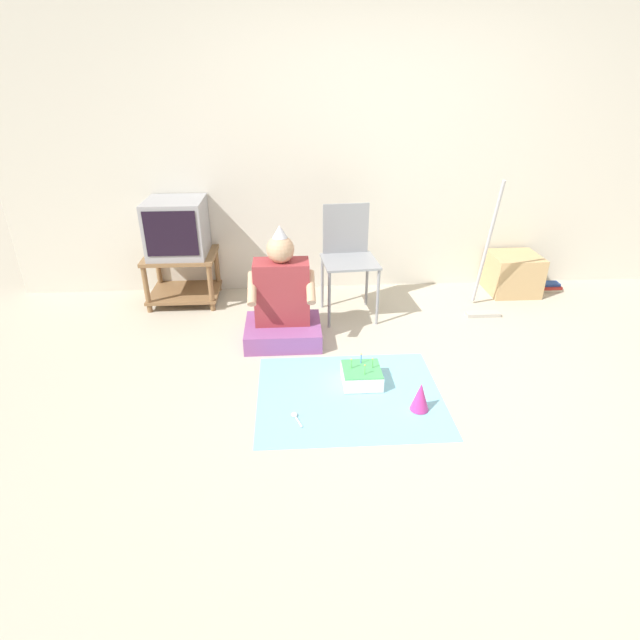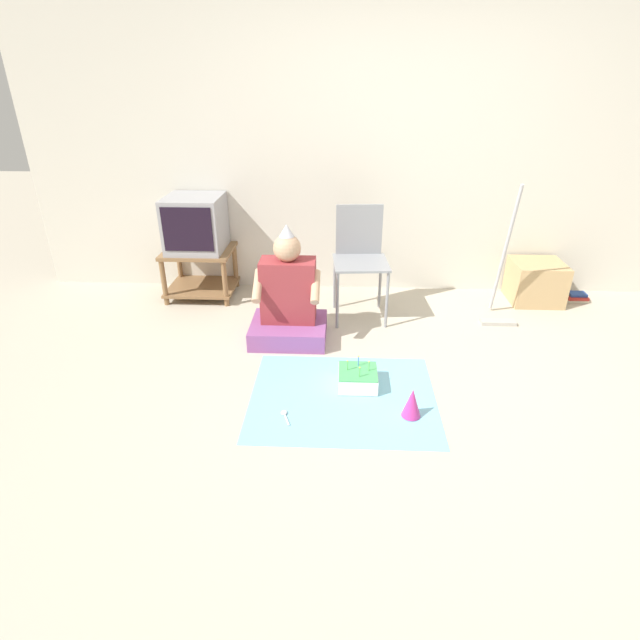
{
  "view_description": "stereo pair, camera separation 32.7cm",
  "coord_description": "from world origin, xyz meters",
  "px_view_note": "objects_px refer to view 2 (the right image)",
  "views": [
    {
      "loc": [
        -0.75,
        -2.45,
        1.83
      ],
      "look_at": [
        -0.56,
        0.53,
        0.35
      ],
      "focal_mm": 28.0,
      "sensor_mm": 36.0,
      "label": 1
    },
    {
      "loc": [
        -0.42,
        -2.46,
        1.83
      ],
      "look_at": [
        -0.56,
        0.53,
        0.35
      ],
      "focal_mm": 28.0,
      "sensor_mm": 36.0,
      "label": 2
    }
  ],
  "objects_px": {
    "tv": "(196,223)",
    "folding_chair": "(360,253)",
    "party_hat_blue": "(412,403)",
    "book_pile": "(576,297)",
    "birthday_cake": "(358,378)",
    "dust_mop": "(502,285)",
    "person_seated": "(288,303)",
    "cardboard_box_stack": "(535,282)"
  },
  "relations": [
    {
      "from": "tv",
      "to": "folding_chair",
      "type": "bearing_deg",
      "value": -12.56
    },
    {
      "from": "tv",
      "to": "party_hat_blue",
      "type": "bearing_deg",
      "value": -45.77
    },
    {
      "from": "book_pile",
      "to": "party_hat_blue",
      "type": "xyz_separation_m",
      "value": [
        -1.68,
        -1.78,
        0.07
      ]
    },
    {
      "from": "folding_chair",
      "to": "birthday_cake",
      "type": "bearing_deg",
      "value": -91.36
    },
    {
      "from": "dust_mop",
      "to": "birthday_cake",
      "type": "relative_size",
      "value": 4.46
    },
    {
      "from": "folding_chair",
      "to": "book_pile",
      "type": "bearing_deg",
      "value": 10.13
    },
    {
      "from": "book_pile",
      "to": "person_seated",
      "type": "relative_size",
      "value": 0.21
    },
    {
      "from": "cardboard_box_stack",
      "to": "book_pile",
      "type": "relative_size",
      "value": 2.3
    },
    {
      "from": "person_seated",
      "to": "tv",
      "type": "bearing_deg",
      "value": 138.35
    },
    {
      "from": "person_seated",
      "to": "birthday_cake",
      "type": "relative_size",
      "value": 3.51
    },
    {
      "from": "cardboard_box_stack",
      "to": "dust_mop",
      "type": "relative_size",
      "value": 0.38
    },
    {
      "from": "person_seated",
      "to": "party_hat_blue",
      "type": "height_order",
      "value": "person_seated"
    },
    {
      "from": "cardboard_box_stack",
      "to": "dust_mop",
      "type": "height_order",
      "value": "dust_mop"
    },
    {
      "from": "dust_mop",
      "to": "book_pile",
      "type": "xyz_separation_m",
      "value": [
        0.83,
        0.45,
        -0.28
      ]
    },
    {
      "from": "cardboard_box_stack",
      "to": "person_seated",
      "type": "height_order",
      "value": "person_seated"
    },
    {
      "from": "folding_chair",
      "to": "book_pile",
      "type": "height_order",
      "value": "folding_chair"
    },
    {
      "from": "folding_chair",
      "to": "party_hat_blue",
      "type": "bearing_deg",
      "value": -78.77
    },
    {
      "from": "folding_chair",
      "to": "party_hat_blue",
      "type": "xyz_separation_m",
      "value": [
        0.28,
        -1.43,
        -0.43
      ]
    },
    {
      "from": "folding_chair",
      "to": "birthday_cake",
      "type": "xyz_separation_m",
      "value": [
        -0.03,
        -1.12,
        -0.47
      ]
    },
    {
      "from": "cardboard_box_stack",
      "to": "person_seated",
      "type": "distance_m",
      "value": 2.26
    },
    {
      "from": "folding_chair",
      "to": "cardboard_box_stack",
      "type": "relative_size",
      "value": 2.08
    },
    {
      "from": "folding_chair",
      "to": "party_hat_blue",
      "type": "height_order",
      "value": "folding_chair"
    },
    {
      "from": "tv",
      "to": "cardboard_box_stack",
      "type": "distance_m",
      "value": 3.03
    },
    {
      "from": "cardboard_box_stack",
      "to": "folding_chair",
      "type": "bearing_deg",
      "value": -168.16
    },
    {
      "from": "cardboard_box_stack",
      "to": "party_hat_blue",
      "type": "relative_size",
      "value": 2.37
    },
    {
      "from": "folding_chair",
      "to": "party_hat_blue",
      "type": "distance_m",
      "value": 1.52
    },
    {
      "from": "cardboard_box_stack",
      "to": "birthday_cake",
      "type": "bearing_deg",
      "value": -137.82
    },
    {
      "from": "book_pile",
      "to": "birthday_cake",
      "type": "height_order",
      "value": "birthday_cake"
    },
    {
      "from": "cardboard_box_stack",
      "to": "book_pile",
      "type": "bearing_deg",
      "value": 3.12
    },
    {
      "from": "tv",
      "to": "book_pile",
      "type": "bearing_deg",
      "value": 0.61
    },
    {
      "from": "tv",
      "to": "book_pile",
      "type": "xyz_separation_m",
      "value": [
        3.38,
        0.04,
        -0.64
      ]
    },
    {
      "from": "birthday_cake",
      "to": "book_pile",
      "type": "bearing_deg",
      "value": 36.45
    },
    {
      "from": "cardboard_box_stack",
      "to": "person_seated",
      "type": "relative_size",
      "value": 0.49
    },
    {
      "from": "person_seated",
      "to": "party_hat_blue",
      "type": "relative_size",
      "value": 4.85
    },
    {
      "from": "cardboard_box_stack",
      "to": "person_seated",
      "type": "xyz_separation_m",
      "value": [
        -2.11,
        -0.79,
        0.11
      ]
    },
    {
      "from": "party_hat_blue",
      "to": "birthday_cake",
      "type": "bearing_deg",
      "value": 135.09
    },
    {
      "from": "book_pile",
      "to": "birthday_cake",
      "type": "relative_size",
      "value": 0.74
    },
    {
      "from": "folding_chair",
      "to": "tv",
      "type": "bearing_deg",
      "value": 167.44
    },
    {
      "from": "tv",
      "to": "dust_mop",
      "type": "height_order",
      "value": "dust_mop"
    },
    {
      "from": "birthday_cake",
      "to": "dust_mop",
      "type": "bearing_deg",
      "value": 41.32
    },
    {
      "from": "dust_mop",
      "to": "person_seated",
      "type": "xyz_separation_m",
      "value": [
        -1.68,
        -0.37,
        -0.03
      ]
    },
    {
      "from": "tv",
      "to": "dust_mop",
      "type": "xyz_separation_m",
      "value": [
        2.55,
        -0.41,
        -0.36
      ]
    }
  ]
}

